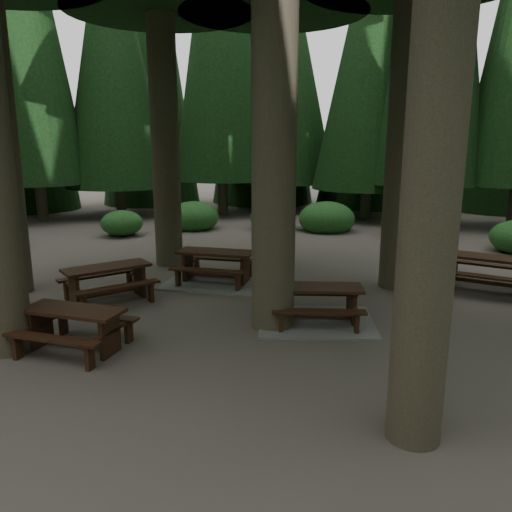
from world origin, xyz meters
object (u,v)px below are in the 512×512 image
at_px(picnic_table_b, 107,278).
at_px(picnic_table_d, 485,268).
at_px(picnic_table_a, 317,311).
at_px(picnic_table_c, 216,272).
at_px(picnic_table_e, 74,323).

xyz_separation_m(picnic_table_b, picnic_table_d, (7.66, 4.94, 0.02)).
relative_size(picnic_table_b, picnic_table_d, 1.16).
distance_m(picnic_table_a, picnic_table_c, 3.75).
distance_m(picnic_table_c, picnic_table_e, 4.84).
bearing_deg(picnic_table_a, picnic_table_d, 30.81).
relative_size(picnic_table_a, picnic_table_b, 1.19).
relative_size(picnic_table_a, picnic_table_d, 1.38).
relative_size(picnic_table_c, picnic_table_d, 1.40).
height_order(picnic_table_c, picnic_table_d, picnic_table_d).
bearing_deg(picnic_table_b, picnic_table_d, -30.19).
height_order(picnic_table_a, picnic_table_c, picnic_table_c).
height_order(picnic_table_b, picnic_table_c, picnic_table_c).
distance_m(picnic_table_b, picnic_table_e, 2.82).
xyz_separation_m(picnic_table_c, picnic_table_d, (6.25, 2.50, 0.27)).
relative_size(picnic_table_b, picnic_table_e, 1.21).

